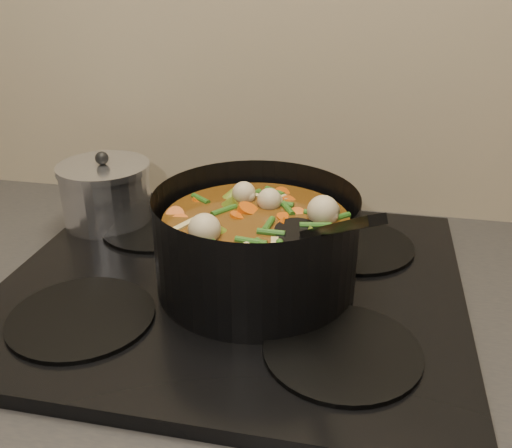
# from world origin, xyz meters

# --- Properties ---
(stovetop) EXTENTS (0.62, 0.54, 0.03)m
(stovetop) POSITION_xyz_m (0.00, 1.93, 0.92)
(stovetop) COLOR black
(stovetop) RESTS_ON counter
(stockpot) EXTENTS (0.34, 0.35, 0.20)m
(stockpot) POSITION_xyz_m (0.03, 1.92, 0.99)
(stockpot) COLOR black
(stockpot) RESTS_ON stovetop
(saucepan) EXTENTS (0.15, 0.15, 0.12)m
(saucepan) POSITION_xyz_m (-0.25, 2.07, 0.98)
(saucepan) COLOR silver
(saucepan) RESTS_ON stovetop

